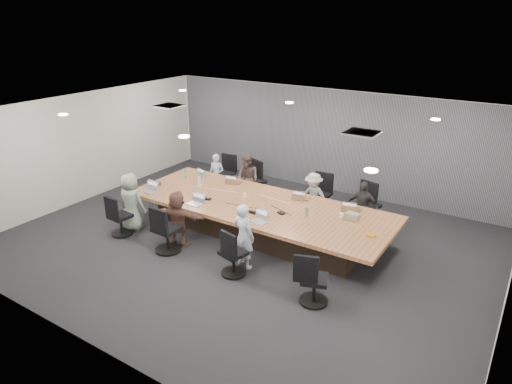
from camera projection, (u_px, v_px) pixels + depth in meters
The scene contains 40 objects.
floor at pixel (246, 242), 9.96m from camera, with size 10.00×8.00×0.00m, color #242529.
ceiling at pixel (245, 115), 8.93m from camera, with size 10.00×8.00×0.00m, color white.
wall_back at pixel (327, 140), 12.57m from camera, with size 10.00×2.80×0.00m, color beige.
wall_front at pixel (84, 267), 6.32m from camera, with size 10.00×2.80×0.00m, color beige.
wall_left at pixel (88, 146), 11.97m from camera, with size 8.00×2.80×0.00m, color beige.
curtain at pixel (325, 141), 12.51m from camera, with size 9.80×0.04×2.80m, color slate.
conference_table at pixel (258, 218), 10.20m from camera, with size 6.00×2.20×0.74m.
chair_0 at pixel (224, 177), 12.63m from camera, with size 0.58×0.58×0.86m, color black, non-canonical shape.
chair_1 at pixel (255, 184), 12.13m from camera, with size 0.57×0.57×0.84m, color black, non-canonical shape.
chair_2 at pixel (319, 198), 11.18m from camera, with size 0.59×0.59×0.87m, color black, non-canonical shape.
chair_3 at pixel (367, 209), 10.57m from camera, with size 0.58×0.58×0.86m, color black, non-canonical shape.
chair_4 at pixel (121, 219), 10.18m from camera, with size 0.50×0.50×0.74m, color black, non-canonical shape.
chair_5 at pixel (167, 232), 9.45m from camera, with size 0.58×0.58×0.86m, color black, non-canonical shape.
chair_6 at pixel (233, 257), 8.62m from camera, with size 0.51×0.51×0.76m, color black, non-canonical shape.
chair_7 at pixel (314, 283), 7.76m from camera, with size 0.53×0.53×0.78m, color black, non-canonical shape.
person_0 at pixel (216, 175), 12.31m from camera, with size 0.42×0.28×1.16m, color #A8BCDE.
laptop_0 at pixel (203, 175), 11.81m from camera, with size 0.29×0.20×0.02m, color #B2B2B7.
person_1 at pixel (248, 179), 11.76m from camera, with size 0.65×0.50×1.33m, color #503E39.
laptop_1 at pixel (235, 182), 11.30m from camera, with size 0.30×0.21×0.02m, color #8C6647.
person_2 at pixel (313, 197), 10.85m from camera, with size 0.77×0.44×1.19m, color #A4A4A4.
laptop_2 at pixel (303, 198), 10.36m from camera, with size 0.32×0.22×0.02m, color #8C6647.
person_3 at pixel (362, 207), 10.23m from camera, with size 0.72×0.30×1.22m, color #2B2A2C.
laptop_3 at pixel (353, 210), 9.75m from camera, with size 0.33×0.23×0.02m, color #8C6647.
person_4 at pixel (131, 202), 10.34m from camera, with size 0.66×0.43×1.35m, color gray.
laptop_4 at pixel (148, 191), 10.75m from camera, with size 0.35×0.24×0.02m, color #B2B2B7.
person_5 at pixel (178, 218), 9.66m from camera, with size 1.14×0.36×1.23m, color brown.
laptop_5 at pixel (194, 204), 10.04m from camera, with size 0.34×0.23×0.02m, color #B2B2B7.
person_6 at pixel (244, 236), 8.79m from camera, with size 0.49×0.32×1.33m, color silver.
laptop_6 at pixel (259, 222), 9.19m from camera, with size 0.31×0.21×0.02m, color #B2B2B7.
bottle_green_left at pixel (186, 174), 11.58m from camera, with size 0.07×0.07×0.24m, color #4AA261.
bottle_green_right at pixel (307, 212), 9.37m from camera, with size 0.07×0.07×0.23m, color #4AA261.
bottle_clear at pixel (199, 182), 11.03m from camera, with size 0.07×0.07×0.24m, color silver.
cup_white_far at pixel (245, 195), 10.39m from camera, with size 0.09×0.09×0.11m, color white.
cup_white_near at pixel (342, 216), 9.35m from camera, with size 0.09×0.09×0.11m, color white.
mug_brown at pixel (160, 183), 11.13m from camera, with size 0.08×0.08×0.10m, color brown.
mic_left at pixel (208, 199), 10.29m from camera, with size 0.15×0.10×0.03m, color black.
mic_right at pixel (281, 213), 9.58m from camera, with size 0.15×0.10×0.03m, color black.
stapler at pixel (253, 212), 9.57m from camera, with size 0.17×0.04×0.06m, color black.
canvas_bag at pixel (352, 216), 9.27m from camera, with size 0.27×0.17×0.15m, color gray.
snack_packet at pixel (371, 235), 8.61m from camera, with size 0.16×0.11×0.04m, color orange.
Camera 1 is at (4.98, -7.33, 4.69)m, focal length 32.00 mm.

